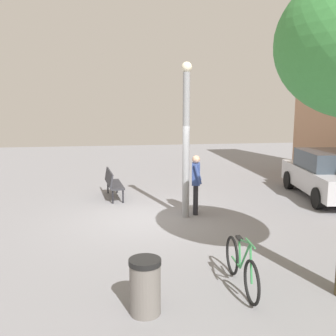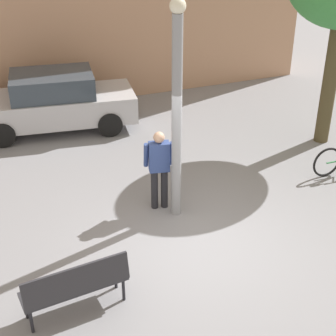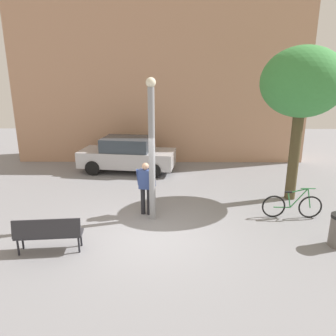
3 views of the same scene
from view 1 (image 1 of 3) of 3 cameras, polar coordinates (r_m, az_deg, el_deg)
name	(u,v)px [view 1 (image 1 of 3)]	position (r m, az deg, el deg)	size (l,w,h in m)	color
ground_plane	(149,218)	(10.77, -2.72, -7.30)	(36.00, 36.00, 0.00)	gray
lamppost	(186,136)	(10.49, 2.66, 4.68)	(0.28, 0.28, 4.16)	gray
person_by_lamppost	(196,180)	(10.96, 4.10, -1.81)	(0.63, 0.38, 1.67)	#232328
park_bench	(112,182)	(12.94, -8.11, -2.00)	(1.64, 0.64, 0.92)	#2D2D33
bicycle_green	(241,266)	(6.95, 10.63, -13.91)	(1.81, 0.11, 0.97)	black
parked_car_silver	(327,175)	(13.85, 22.16, -0.89)	(4.39, 2.26, 1.55)	#B7B7BC
trash_bin	(145,286)	(6.08, -3.35, -16.82)	(0.49, 0.49, 0.86)	#66605B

